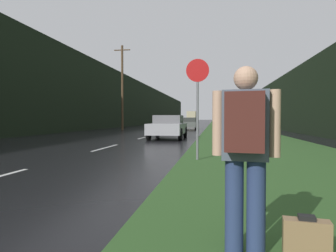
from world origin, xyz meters
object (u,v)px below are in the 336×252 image
stop_sign (197,98)px  car_passing_near (168,127)px  hitchhiker_with_backpack (245,148)px  suitcase (306,239)px  delivery_truck (192,117)px  car_passing_far (189,123)px

stop_sign → car_passing_near: bearing=104.0°
hitchhiker_with_backpack → suitcase: 0.98m
hitchhiker_with_backpack → delivery_truck: bearing=102.3°
car_passing_far → hitchhiker_with_backpack: bearing=95.7°
suitcase → delivery_truck: delivery_truck is taller
stop_sign → hitchhiker_with_backpack: size_ratio=1.75×
suitcase → car_passing_far: size_ratio=0.09×
hitchhiker_with_backpack → car_passing_near: (-3.10, 15.54, -0.25)m
suitcase → car_passing_near: 15.92m
hitchhiker_with_backpack → suitcase: size_ratio=4.17×
suitcase → car_passing_near: size_ratio=0.09×
suitcase → hitchhiker_with_backpack: bearing=-166.4°
hitchhiker_with_backpack → car_passing_near: bearing=109.0°
car_passing_far → delivery_truck: delivery_truck is taller
car_passing_far → delivery_truck: bearing=-86.1°
delivery_truck → suitcase: bearing=-85.1°
car_passing_near → car_passing_far: car_passing_near is taller
hitchhiker_with_backpack → suitcase: bearing=13.6°
suitcase → car_passing_near: (-3.64, 15.49, 0.56)m
hitchhiker_with_backpack → car_passing_far: bearing=103.4°
car_passing_far → car_passing_near: bearing=90.0°
stop_sign → car_passing_near: 9.65m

